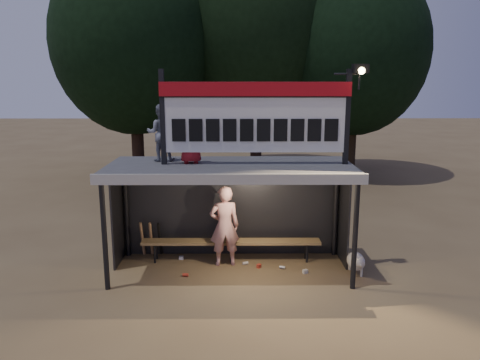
{
  "coord_description": "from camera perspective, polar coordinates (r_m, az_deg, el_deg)",
  "views": [
    {
      "loc": [
        0.13,
        -9.41,
        4.02
      ],
      "look_at": [
        0.2,
        0.4,
        1.9
      ],
      "focal_mm": 35.0,
      "sensor_mm": 36.0,
      "label": 1
    }
  ],
  "objects": [
    {
      "name": "dugout_shelter",
      "position": [
        9.89,
        -1.15,
        -0.5
      ],
      "size": [
        5.1,
        2.08,
        2.32
      ],
      "color": "#3F3F42",
      "rests_on": "ground"
    },
    {
      "name": "tree_mid",
      "position": [
        21.04,
        2.06,
        18.03
      ],
      "size": [
        7.22,
        7.22,
        10.36
      ],
      "color": "#311D15",
      "rests_on": "ground"
    },
    {
      "name": "child_a",
      "position": [
        10.0,
        -9.65,
        5.68
      ],
      "size": [
        0.61,
        0.49,
        1.19
      ],
      "primitive_type": "imported",
      "rotation": [
        0.0,
        0.0,
        3.22
      ],
      "color": "gray",
      "rests_on": "dugout_shelter"
    },
    {
      "name": "tree_left",
      "position": [
        19.9,
        -12.91,
        16.2
      ],
      "size": [
        6.46,
        6.46,
        9.27
      ],
      "color": "black",
      "rests_on": "ground"
    },
    {
      "name": "bats",
      "position": [
        11.02,
        -10.79,
        -7.05
      ],
      "size": [
        0.48,
        0.33,
        0.84
      ],
      "color": "#986E47",
      "rests_on": "ground"
    },
    {
      "name": "player",
      "position": [
        10.23,
        -1.9,
        -5.62
      ],
      "size": [
        0.7,
        0.51,
        1.79
      ],
      "primitive_type": "imported",
      "rotation": [
        0.0,
        0.0,
        3.27
      ],
      "color": "white",
      "rests_on": "ground"
    },
    {
      "name": "tree_right",
      "position": [
        20.53,
        13.8,
        15.11
      ],
      "size": [
        6.08,
        6.08,
        8.72
      ],
      "color": "#312315",
      "rests_on": "ground"
    },
    {
      "name": "scoreboard_assembly",
      "position": [
        9.44,
        2.21,
        7.96
      ],
      "size": [
        4.1,
        0.27,
        1.99
      ],
      "color": "black",
      "rests_on": "dugout_shelter"
    },
    {
      "name": "ground",
      "position": [
        10.23,
        -1.12,
        -10.94
      ],
      "size": [
        80.0,
        80.0,
        0.0
      ],
      "primitive_type": "plane",
      "color": "brown",
      "rests_on": "ground"
    },
    {
      "name": "child_b",
      "position": [
        9.65,
        -6.04,
        5.3
      ],
      "size": [
        0.57,
        0.39,
        1.1
      ],
      "primitive_type": "imported",
      "rotation": [
        0.0,
        0.0,
        3.22
      ],
      "color": "maroon",
      "rests_on": "dugout_shelter"
    },
    {
      "name": "dog",
      "position": [
        10.24,
        14.0,
        -9.61
      ],
      "size": [
        0.36,
        0.81,
        0.49
      ],
      "color": "beige",
      "rests_on": "ground"
    },
    {
      "name": "litter",
      "position": [
        10.32,
        0.35,
        -10.5
      ],
      "size": [
        2.83,
        1.02,
        0.08
      ],
      "color": "#B4321E",
      "rests_on": "ground"
    },
    {
      "name": "bench",
      "position": [
        10.59,
        -1.1,
        -7.61
      ],
      "size": [
        4.0,
        0.35,
        0.48
      ],
      "color": "olive",
      "rests_on": "ground"
    }
  ]
}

